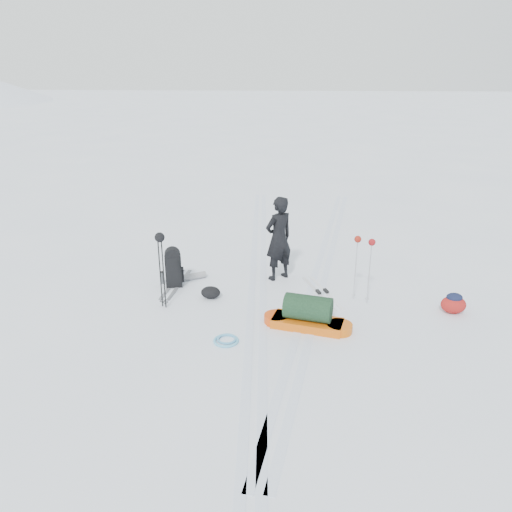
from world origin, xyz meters
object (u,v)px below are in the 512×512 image
Objects in this scene: skier at (279,239)px; ski_poles_black at (160,247)px; pulk_sled at (308,315)px; expedition_rucksack at (176,268)px.

ski_poles_black is (-2.17, -1.62, 0.32)m from skier.
pulk_sled is 3.25m from expedition_rucksack.
skier is 2.40m from pulk_sled.
pulk_sled is 1.09× the size of ski_poles_black.
ski_poles_black is at bearing -3.57° from skier.
expedition_rucksack is at bearing -25.66° from skier.
expedition_rucksack is (-2.80, 1.64, 0.16)m from pulk_sled.
ski_poles_black is (-0.00, -1.05, 0.86)m from expedition_rucksack.
expedition_rucksack reaches higher than pulk_sled.
skier is at bearing 118.73° from pulk_sled.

